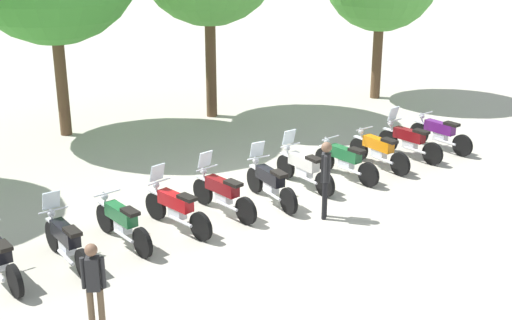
% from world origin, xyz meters
% --- Properties ---
extents(ground_plane, '(80.00, 80.00, 0.00)m').
position_xyz_m(ground_plane, '(0.00, 0.00, 0.00)').
color(ground_plane, '#ADA899').
extents(motorcycle_1, '(0.62, 2.19, 1.37)m').
position_xyz_m(motorcycle_1, '(-5.15, -0.40, 0.52)').
color(motorcycle_1, black).
rests_on(motorcycle_1, ground_plane).
extents(motorcycle_2, '(0.62, 2.19, 0.99)m').
position_xyz_m(motorcycle_2, '(-3.86, -0.18, 0.50)').
color(motorcycle_2, black).
rests_on(motorcycle_2, ground_plane).
extents(motorcycle_3, '(0.69, 2.17, 1.37)m').
position_xyz_m(motorcycle_3, '(-2.58, -0.17, 0.52)').
color(motorcycle_3, black).
rests_on(motorcycle_3, ground_plane).
extents(motorcycle_4, '(0.62, 2.18, 1.37)m').
position_xyz_m(motorcycle_4, '(-1.29, -0.02, 0.52)').
color(motorcycle_4, black).
rests_on(motorcycle_4, ground_plane).
extents(motorcycle_5, '(0.62, 2.19, 1.37)m').
position_xyz_m(motorcycle_5, '(0.00, -0.10, 0.52)').
color(motorcycle_5, black).
rests_on(motorcycle_5, ground_plane).
extents(motorcycle_6, '(0.62, 2.19, 1.37)m').
position_xyz_m(motorcycle_6, '(1.28, 0.24, 0.52)').
color(motorcycle_6, black).
rests_on(motorcycle_6, ground_plane).
extents(motorcycle_7, '(0.62, 2.19, 0.99)m').
position_xyz_m(motorcycle_7, '(2.56, 0.11, 0.50)').
color(motorcycle_7, black).
rests_on(motorcycle_7, ground_plane).
extents(motorcycle_8, '(0.62, 2.19, 0.99)m').
position_xyz_m(motorcycle_8, '(3.85, 0.22, 0.50)').
color(motorcycle_8, black).
rests_on(motorcycle_8, ground_plane).
extents(motorcycle_9, '(0.62, 2.19, 1.37)m').
position_xyz_m(motorcycle_9, '(5.13, 0.33, 0.52)').
color(motorcycle_9, black).
rests_on(motorcycle_9, ground_plane).
extents(motorcycle_10, '(0.62, 2.19, 0.99)m').
position_xyz_m(motorcycle_10, '(6.42, 0.34, 0.50)').
color(motorcycle_10, black).
rests_on(motorcycle_10, ground_plane).
extents(person_0, '(0.38, 0.29, 1.61)m').
position_xyz_m(person_0, '(-5.56, -2.95, 0.93)').
color(person_0, brown).
rests_on(person_0, ground_plane).
extents(person_1, '(0.34, 0.34, 1.83)m').
position_xyz_m(person_1, '(0.50, -1.55, 1.09)').
color(person_1, black).
rests_on(person_1, ground_plane).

